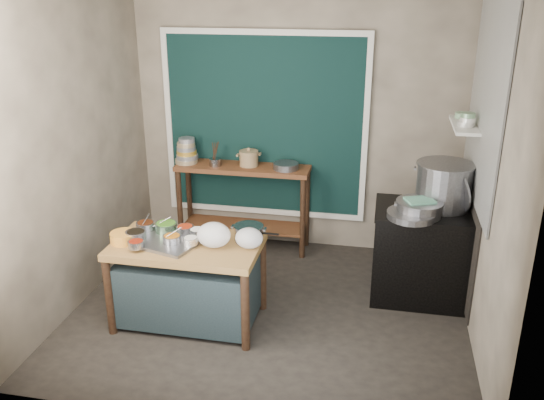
% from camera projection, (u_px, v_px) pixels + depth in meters
% --- Properties ---
extents(floor, '(3.50, 3.00, 0.02)m').
position_uv_depth(floor, '(269.00, 311.00, 5.27)').
color(floor, '#28241F').
rests_on(floor, ground).
extents(back_wall, '(3.50, 0.02, 2.80)m').
position_uv_depth(back_wall, '(297.00, 122.00, 6.15)').
color(back_wall, gray).
rests_on(back_wall, floor).
extents(left_wall, '(0.02, 3.00, 2.80)m').
position_uv_depth(left_wall, '(74.00, 152.00, 5.09)').
color(left_wall, gray).
rests_on(left_wall, floor).
extents(right_wall, '(0.02, 3.00, 2.80)m').
position_uv_depth(right_wall, '(492.00, 177.00, 4.44)').
color(right_wall, gray).
rests_on(right_wall, floor).
extents(curtain_panel, '(2.10, 0.02, 1.90)m').
position_uv_depth(curtain_panel, '(264.00, 126.00, 6.19)').
color(curtain_panel, black).
rests_on(curtain_panel, back_wall).
extents(curtain_frame, '(2.22, 0.03, 2.02)m').
position_uv_depth(curtain_frame, '(264.00, 126.00, 6.18)').
color(curtain_frame, beige).
rests_on(curtain_frame, back_wall).
extents(tile_panel, '(0.02, 1.70, 1.70)m').
position_uv_depth(tile_panel, '(486.00, 105.00, 4.79)').
color(tile_panel, '#B2B2AA').
rests_on(tile_panel, right_wall).
extents(soot_patch, '(0.01, 1.30, 1.30)m').
position_uv_depth(soot_patch, '(468.00, 227.00, 5.29)').
color(soot_patch, black).
rests_on(soot_patch, right_wall).
extents(wall_shelf, '(0.22, 0.70, 0.03)m').
position_uv_depth(wall_shelf, '(465.00, 125.00, 5.17)').
color(wall_shelf, beige).
rests_on(wall_shelf, right_wall).
extents(prep_table, '(1.25, 0.72, 0.75)m').
position_uv_depth(prep_table, '(189.00, 282.00, 4.97)').
color(prep_table, brown).
rests_on(prep_table, floor).
extents(back_counter, '(1.45, 0.40, 0.95)m').
position_uv_depth(back_counter, '(244.00, 207.00, 6.37)').
color(back_counter, brown).
rests_on(back_counter, floor).
extents(stove_block, '(0.90, 0.68, 0.85)m').
position_uv_depth(stove_block, '(422.00, 255.00, 5.37)').
color(stove_block, black).
rests_on(stove_block, floor).
extents(stove_top, '(0.92, 0.69, 0.03)m').
position_uv_depth(stove_top, '(427.00, 211.00, 5.21)').
color(stove_top, black).
rests_on(stove_top, stove_block).
extents(condiment_tray, '(0.71, 0.59, 0.03)m').
position_uv_depth(condiment_tray, '(163.00, 240.00, 4.86)').
color(condiment_tray, gray).
rests_on(condiment_tray, prep_table).
extents(condiment_bowls, '(0.64, 0.52, 0.08)m').
position_uv_depth(condiment_bowls, '(163.00, 233.00, 4.90)').
color(condiment_bowls, gray).
rests_on(condiment_bowls, condiment_tray).
extents(yellow_basin, '(0.29, 0.29, 0.09)m').
position_uv_depth(yellow_basin, '(124.00, 237.00, 4.85)').
color(yellow_basin, '#C88928').
rests_on(yellow_basin, prep_table).
extents(saucepan, '(0.27, 0.27, 0.14)m').
position_uv_depth(saucepan, '(249.00, 233.00, 4.86)').
color(saucepan, gray).
rests_on(saucepan, prep_table).
extents(plastic_bag_a, '(0.33, 0.30, 0.21)m').
position_uv_depth(plastic_bag_a, '(214.00, 235.00, 4.74)').
color(plastic_bag_a, white).
rests_on(plastic_bag_a, prep_table).
extents(plastic_bag_b, '(0.29, 0.28, 0.17)m').
position_uv_depth(plastic_bag_b, '(249.00, 238.00, 4.73)').
color(plastic_bag_b, white).
rests_on(plastic_bag_b, prep_table).
extents(bowl_stack, '(0.25, 0.25, 0.28)m').
position_uv_depth(bowl_stack, '(187.00, 152.00, 6.26)').
color(bowl_stack, tan).
rests_on(bowl_stack, back_counter).
extents(utensil_cup, '(0.16, 0.16, 0.08)m').
position_uv_depth(utensil_cup, '(215.00, 162.00, 6.19)').
color(utensil_cup, gray).
rests_on(utensil_cup, back_counter).
extents(ceramic_crock, '(0.28, 0.28, 0.15)m').
position_uv_depth(ceramic_crock, '(249.00, 159.00, 6.17)').
color(ceramic_crock, olive).
rests_on(ceramic_crock, back_counter).
extents(wide_bowl, '(0.35, 0.35, 0.07)m').
position_uv_depth(wide_bowl, '(286.00, 166.00, 6.08)').
color(wide_bowl, gray).
rests_on(wide_bowl, back_counter).
extents(stock_pot, '(0.54, 0.54, 0.41)m').
position_uv_depth(stock_pot, '(444.00, 185.00, 5.20)').
color(stock_pot, gray).
rests_on(stock_pot, stove_top).
extents(pot_lid, '(0.24, 0.42, 0.40)m').
position_uv_depth(pot_lid, '(459.00, 190.00, 5.11)').
color(pot_lid, gray).
rests_on(pot_lid, stove_top).
extents(steamer, '(0.50, 0.50, 0.14)m').
position_uv_depth(steamer, '(419.00, 208.00, 5.04)').
color(steamer, gray).
rests_on(steamer, stove_top).
extents(green_cloth, '(0.29, 0.26, 0.02)m').
position_uv_depth(green_cloth, '(420.00, 200.00, 5.02)').
color(green_cloth, '#5C9C7E').
rests_on(green_cloth, steamer).
extents(shallow_pan, '(0.47, 0.47, 0.06)m').
position_uv_depth(shallow_pan, '(411.00, 215.00, 5.01)').
color(shallow_pan, gray).
rests_on(shallow_pan, stove_top).
extents(shelf_bowl_stack, '(0.15, 0.15, 0.12)m').
position_uv_depth(shelf_bowl_stack, '(467.00, 120.00, 5.05)').
color(shelf_bowl_stack, silver).
rests_on(shelf_bowl_stack, wall_shelf).
extents(shelf_bowl_green, '(0.15, 0.15, 0.05)m').
position_uv_depth(shelf_bowl_green, '(463.00, 115.00, 5.37)').
color(shelf_bowl_green, gray).
rests_on(shelf_bowl_green, wall_shelf).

